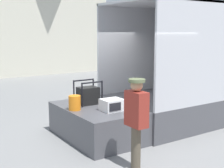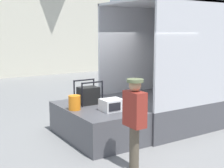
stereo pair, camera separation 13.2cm
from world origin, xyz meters
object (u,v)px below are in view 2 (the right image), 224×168
Objects in this scene: portable_generator at (89,95)px; worker_person at (135,115)px; microwave at (112,105)px; orange_bucket at (75,103)px; utility_pole at (187,4)px.

worker_person reaches higher than portable_generator.
worker_person is (-0.38, -1.38, 0.14)m from microwave.
worker_person is (-0.26, -2.24, 0.06)m from portable_generator.
portable_generator is 1.75× the size of orange_bucket.
portable_generator reaches higher than orange_bucket.
worker_person reaches higher than microwave.
utility_pole is (12.15, 10.72, 3.26)m from worker_person.
worker_person is (0.30, -1.89, 0.11)m from orange_bucket.
microwave is 0.06× the size of utility_pole.
orange_bucket is 15.63m from utility_pole.
microwave is at bearing -141.58° from utility_pole.
worker_person is 0.20× the size of utility_pole.
worker_person is at bearing -138.59° from utility_pole.
portable_generator is at bearing 32.16° from orange_bucket.
orange_bucket is at bearing 142.79° from microwave.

